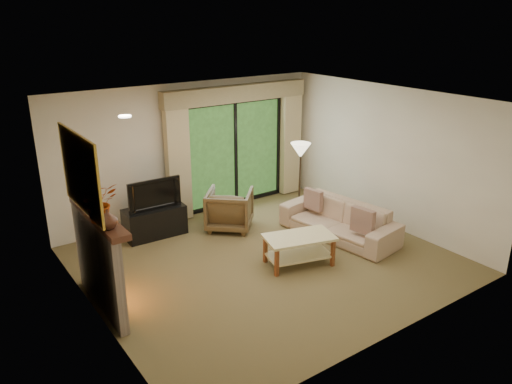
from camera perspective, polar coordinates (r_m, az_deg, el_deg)
floor at (r=8.20m, az=1.22°, el=-7.84°), size 5.50×5.50×0.00m
ceiling at (r=7.35m, az=1.37°, el=10.39°), size 5.50×5.50×0.00m
wall_back at (r=9.71m, az=-7.54°, el=4.73°), size 5.00×0.00×5.00m
wall_front at (r=6.01m, az=15.69°, el=-5.65°), size 5.00×0.00×5.00m
wall_left at (r=6.53m, az=-18.53°, el=-3.83°), size 0.00×5.00×5.00m
wall_right at (r=9.50m, az=14.78°, el=3.90°), size 0.00×5.00×5.00m
fireplace at (r=6.99m, az=-17.55°, el=-7.69°), size 0.24×1.70×1.37m
mirror at (r=6.51m, az=-19.40°, el=2.09°), size 0.07×1.45×1.02m
sliding_door at (r=10.21m, az=-2.39°, el=4.47°), size 2.26×0.10×2.16m
curtain_left at (r=9.45m, az=-8.93°, el=3.60°), size 0.45×0.18×2.35m
curtain_right at (r=10.86m, az=3.93°, el=5.94°), size 0.45×0.18×2.35m
cornice at (r=9.88m, az=-2.21°, el=11.19°), size 3.20×0.24×0.32m
media_console at (r=9.14m, az=-11.50°, el=-3.33°), size 1.09×0.52×0.54m
tv at (r=8.95m, az=-11.73°, el=-0.12°), size 0.96×0.16×0.55m
armchair at (r=9.24m, az=-3.05°, el=-1.98°), size 1.14×1.15×0.75m
sofa at (r=9.03m, az=9.46°, el=-3.20°), size 1.16×2.25×0.63m
pillow_near at (r=8.50m, az=12.10°, el=-3.22°), size 0.18×0.44×0.43m
pillow_far at (r=9.31m, az=6.56°, el=-0.86°), size 0.16×0.40×0.38m
coffee_table at (r=8.01m, az=4.92°, el=-6.63°), size 1.21×0.87×0.49m
floor_lamp at (r=9.78m, az=5.01°, el=1.45°), size 0.41×0.41×1.46m
vase at (r=6.21m, az=-16.57°, el=-2.98°), size 0.25×0.25×0.24m
branches at (r=6.41m, az=-17.50°, el=-1.17°), size 0.49×0.44×0.48m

